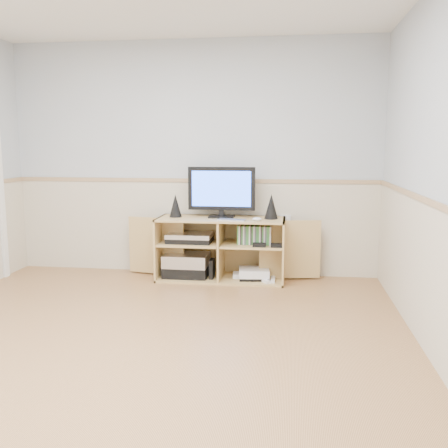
{
  "coord_description": "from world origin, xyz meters",
  "views": [
    {
      "loc": [
        1.06,
        -3.08,
        1.4
      ],
      "look_at": [
        0.48,
        1.2,
        0.71
      ],
      "focal_mm": 40.0,
      "sensor_mm": 36.0,
      "label": 1
    }
  ],
  "objects_px": {
    "keyboard": "(232,220)",
    "game_consoles": "(253,274)",
    "monitor": "(222,190)",
    "media_cabinet": "(222,247)"
  },
  "relations": [
    {
      "from": "keyboard",
      "to": "game_consoles",
      "type": "relative_size",
      "value": 0.61
    },
    {
      "from": "monitor",
      "to": "game_consoles",
      "type": "xyz_separation_m",
      "value": [
        0.34,
        -0.06,
        -0.87
      ]
    },
    {
      "from": "media_cabinet",
      "to": "monitor",
      "type": "relative_size",
      "value": 2.96
    },
    {
      "from": "monitor",
      "to": "game_consoles",
      "type": "height_order",
      "value": "monitor"
    },
    {
      "from": "media_cabinet",
      "to": "monitor",
      "type": "bearing_deg",
      "value": -90.0
    },
    {
      "from": "monitor",
      "to": "media_cabinet",
      "type": "bearing_deg",
      "value": 90.0
    },
    {
      "from": "media_cabinet",
      "to": "game_consoles",
      "type": "relative_size",
      "value": 4.53
    },
    {
      "from": "monitor",
      "to": "keyboard",
      "type": "xyz_separation_m",
      "value": [
        0.13,
        -0.19,
        -0.28
      ]
    },
    {
      "from": "media_cabinet",
      "to": "keyboard",
      "type": "relative_size",
      "value": 7.49
    },
    {
      "from": "media_cabinet",
      "to": "game_consoles",
      "type": "bearing_deg",
      "value": -11.67
    }
  ]
}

